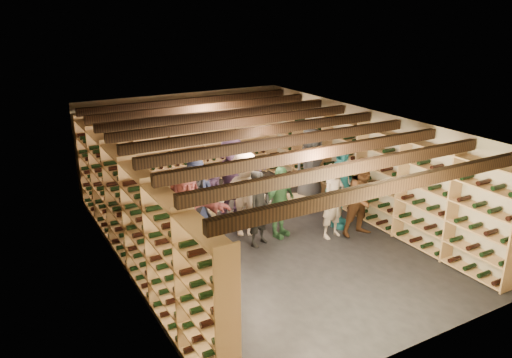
{
  "coord_description": "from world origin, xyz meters",
  "views": [
    {
      "loc": [
        -4.61,
        -7.98,
        4.51
      ],
      "look_at": [
        0.03,
        0.2,
        1.23
      ],
      "focal_mm": 35.0,
      "sensor_mm": 36.0,
      "label": 1
    }
  ],
  "objects": [
    {
      "name": "person_10",
      "position": [
        0.42,
        -0.07,
        0.75
      ],
      "size": [
        0.95,
        0.63,
        1.5
      ],
      "primitive_type": "imported",
      "rotation": [
        0.0,
        0.0,
        0.34
      ],
      "color": "#2A5330",
      "rests_on": "ground"
    },
    {
      "name": "person_3",
      "position": [
        -0.15,
        0.35,
        0.89
      ],
      "size": [
        1.31,
        1.02,
        1.77
      ],
      "primitive_type": "imported",
      "rotation": [
        0.0,
        0.0,
        -0.36
      ],
      "color": "beige",
      "rests_on": "ground"
    },
    {
      "name": "person_12",
      "position": [
        2.18,
        1.3,
        0.89
      ],
      "size": [
        0.9,
        0.62,
        1.79
      ],
      "primitive_type": "imported",
      "rotation": [
        0.0,
        0.0,
        -0.06
      ],
      "color": "#34353A",
      "rests_on": "ground"
    },
    {
      "name": "ceiling",
      "position": [
        0.0,
        0.0,
        2.4
      ],
      "size": [
        5.5,
        8.0,
        0.01
      ],
      "primitive_type": "cube",
      "color": "beige",
      "rests_on": "walls"
    },
    {
      "name": "person_4",
      "position": [
        1.79,
        -0.28,
        0.9
      ],
      "size": [
        1.14,
        0.8,
        1.8
      ],
      "primitive_type": "imported",
      "rotation": [
        0.0,
        0.0,
        0.38
      ],
      "color": "teal",
      "rests_on": "ground"
    },
    {
      "name": "wine_rack_back",
      "position": [
        0.0,
        3.83,
        1.07
      ],
      "size": [
        4.7,
        0.3,
        2.15
      ],
      "color": "#A98552",
      "rests_on": "ground"
    },
    {
      "name": "person_0",
      "position": [
        -1.32,
        0.31,
        0.84
      ],
      "size": [
        0.96,
        0.82,
        1.67
      ],
      "primitive_type": "imported",
      "rotation": [
        0.0,
        0.0,
        0.42
      ],
      "color": "black",
      "rests_on": "ground"
    },
    {
      "name": "wine_rack_left",
      "position": [
        -2.57,
        0.0,
        1.08
      ],
      "size": [
        0.32,
        7.5,
        2.15
      ],
      "color": "#A98552",
      "rests_on": "ground"
    },
    {
      "name": "person_1",
      "position": [
        -0.12,
        -0.2,
        0.76
      ],
      "size": [
        0.66,
        0.56,
        1.53
      ],
      "primitive_type": "imported",
      "rotation": [
        0.0,
        0.0,
        0.41
      ],
      "color": "black",
      "rests_on": "ground"
    },
    {
      "name": "person_7",
      "position": [
        1.36,
        -0.63,
        0.78
      ],
      "size": [
        0.62,
        0.46,
        1.55
      ],
      "primitive_type": "imported",
      "rotation": [
        0.0,
        0.0,
        0.17
      ],
      "color": "gray",
      "rests_on": "ground"
    },
    {
      "name": "ceiling_joists",
      "position": [
        0.0,
        0.0,
        2.26
      ],
      "size": [
        5.4,
        7.12,
        0.18
      ],
      "color": "black",
      "rests_on": "ground"
    },
    {
      "name": "crate_stack_left",
      "position": [
        -0.35,
        2.68,
        0.26
      ],
      "size": [
        0.51,
        0.34,
        0.51
      ],
      "rotation": [
        0.0,
        0.0,
        -0.02
      ],
      "color": "tan",
      "rests_on": "ground"
    },
    {
      "name": "person_11",
      "position": [
        0.05,
        1.29,
        0.93
      ],
      "size": [
        1.81,
        1.04,
        1.86
      ],
      "primitive_type": "imported",
      "rotation": [
        0.0,
        0.0,
        0.3
      ],
      "color": "slate",
      "rests_on": "ground"
    },
    {
      "name": "crate_stack_right",
      "position": [
        -0.7,
        1.3,
        0.17
      ],
      "size": [
        0.53,
        0.37,
        0.34
      ],
      "rotation": [
        0.0,
        0.0,
        0.09
      ],
      "color": "tan",
      "rests_on": "ground"
    },
    {
      "name": "person_8",
      "position": [
        1.93,
        -0.86,
        0.83
      ],
      "size": [
        0.83,
        0.66,
        1.66
      ],
      "primitive_type": "imported",
      "rotation": [
        0.0,
        0.0,
        -0.04
      ],
      "color": "#422614",
      "rests_on": "ground"
    },
    {
      "name": "person_6",
      "position": [
        -1.0,
        0.86,
        0.81
      ],
      "size": [
        0.92,
        0.77,
        1.62
      ],
      "primitive_type": "imported",
      "rotation": [
        0.0,
        0.0,
        -0.38
      ],
      "color": "#1F2444",
      "rests_on": "ground"
    },
    {
      "name": "ground",
      "position": [
        0.0,
        0.0,
        0.0
      ],
      "size": [
        8.0,
        8.0,
        0.0
      ],
      "primitive_type": "plane",
      "color": "black",
      "rests_on": "ground"
    },
    {
      "name": "person_5",
      "position": [
        -1.65,
        -0.19,
        0.91
      ],
      "size": [
        1.7,
        0.6,
        1.82
      ],
      "primitive_type": "imported",
      "rotation": [
        0.0,
        0.0,
        0.04
      ],
      "color": "brown",
      "rests_on": "ground"
    },
    {
      "name": "walls",
      "position": [
        0.0,
        0.0,
        1.2
      ],
      "size": [
        5.52,
        8.02,
        2.4
      ],
      "color": "#B6AA8E",
      "rests_on": "ground"
    },
    {
      "name": "crate_loose",
      "position": [
        1.81,
        1.3,
        0.09
      ],
      "size": [
        0.59,
        0.5,
        0.17
      ],
      "primitive_type": "cube",
      "rotation": [
        0.0,
        0.0,
        -0.39
      ],
      "color": "tan",
      "rests_on": "ground"
    },
    {
      "name": "wine_rack_right",
      "position": [
        2.57,
        0.0,
        1.08
      ],
      "size": [
        0.32,
        7.5,
        2.15
      ],
      "color": "#A98552",
      "rests_on": "ground"
    }
  ]
}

